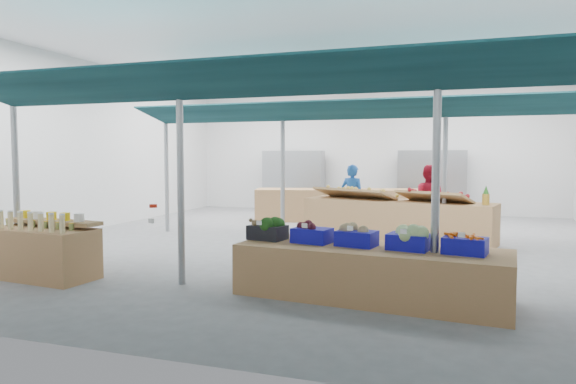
% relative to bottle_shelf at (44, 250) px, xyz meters
% --- Properties ---
extents(floor, '(13.00, 13.00, 0.00)m').
position_rel_bottle_shelf_xyz_m(floor, '(3.19, 4.31, -0.42)').
color(floor, slate).
rests_on(floor, ground).
extents(hall, '(13.00, 13.00, 13.00)m').
position_rel_bottle_shelf_xyz_m(hall, '(3.19, 5.75, 2.23)').
color(hall, silver).
rests_on(hall, ground).
extents(pole_grid, '(10.00, 4.60, 3.00)m').
position_rel_bottle_shelf_xyz_m(pole_grid, '(3.94, 2.56, 1.39)').
color(pole_grid, gray).
rests_on(pole_grid, floor).
extents(awnings, '(9.50, 7.08, 0.30)m').
position_rel_bottle_shelf_xyz_m(awnings, '(3.94, 2.56, 2.36)').
color(awnings, '#0A252C').
rests_on(awnings, pole_grid).
extents(back_shelving_left, '(2.00, 0.50, 2.00)m').
position_rel_bottle_shelf_xyz_m(back_shelving_left, '(0.69, 10.31, 0.58)').
color(back_shelving_left, '#B23F33').
rests_on(back_shelving_left, floor).
extents(back_shelving_right, '(2.00, 0.50, 2.00)m').
position_rel_bottle_shelf_xyz_m(back_shelving_right, '(5.19, 10.31, 0.58)').
color(back_shelving_right, '#B23F33').
rests_on(back_shelving_right, floor).
extents(bottle_shelf, '(1.77, 1.20, 1.04)m').
position_rel_bottle_shelf_xyz_m(bottle_shelf, '(0.00, 0.00, 0.00)').
color(bottle_shelf, olive).
rests_on(bottle_shelf, floor).
extents(veg_counter, '(3.55, 1.49, 0.67)m').
position_rel_bottle_shelf_xyz_m(veg_counter, '(4.90, 0.43, -0.08)').
color(veg_counter, olive).
rests_on(veg_counter, floor).
extents(fruit_counter, '(4.22, 1.89, 0.88)m').
position_rel_bottle_shelf_xyz_m(fruit_counter, '(4.70, 5.19, 0.02)').
color(fruit_counter, olive).
rests_on(fruit_counter, floor).
extents(far_counter, '(5.14, 2.20, 0.91)m').
position_rel_bottle_shelf_xyz_m(far_counter, '(2.90, 8.19, 0.04)').
color(far_counter, olive).
rests_on(far_counter, floor).
extents(vendor_left, '(0.67, 0.52, 1.64)m').
position_rel_bottle_shelf_xyz_m(vendor_left, '(3.50, 6.29, 0.40)').
color(vendor_left, '#184C9E').
rests_on(vendor_left, floor).
extents(vendor_right, '(0.92, 0.79, 1.64)m').
position_rel_bottle_shelf_xyz_m(vendor_right, '(5.30, 6.29, 0.40)').
color(vendor_right, '#B1152C').
rests_on(vendor_right, floor).
extents(crate_broccoli, '(0.56, 0.45, 0.35)m').
position_rel_bottle_shelf_xyz_m(crate_broccoli, '(3.41, 0.57, 0.41)').
color(crate_broccoli, black).
rests_on(crate_broccoli, veg_counter).
extents(crate_beets, '(0.56, 0.45, 0.29)m').
position_rel_bottle_shelf_xyz_m(crate_beets, '(4.08, 0.51, 0.39)').
color(crate_beets, '#0E0D96').
rests_on(crate_beets, veg_counter).
extents(crate_celeriac, '(0.56, 0.45, 0.31)m').
position_rel_bottle_shelf_xyz_m(crate_celeriac, '(4.70, 0.45, 0.40)').
color(crate_celeriac, '#0E0D96').
rests_on(crate_celeriac, veg_counter).
extents(crate_cabbage, '(0.56, 0.45, 0.35)m').
position_rel_bottle_shelf_xyz_m(crate_cabbage, '(5.37, 0.38, 0.41)').
color(crate_cabbage, '#0E0D96').
rests_on(crate_cabbage, veg_counter).
extents(crate_carrots, '(0.56, 0.45, 0.29)m').
position_rel_bottle_shelf_xyz_m(crate_carrots, '(6.04, 0.31, 0.36)').
color(crate_carrots, '#0E0D96').
rests_on(crate_carrots, veg_counter).
extents(sparrow, '(0.12, 0.09, 0.11)m').
position_rel_bottle_shelf_xyz_m(sparrow, '(3.25, 0.47, 0.50)').
color(sparrow, brown).
rests_on(sparrow, crate_broccoli).
extents(pole_ribbon, '(0.12, 0.12, 0.28)m').
position_rel_bottle_shelf_xyz_m(pole_ribbon, '(1.62, 0.48, 0.66)').
color(pole_ribbon, '#B11C0B').
rests_on(pole_ribbon, pole_grid).
extents(apple_heap_yellow, '(2.01, 1.47, 0.27)m').
position_rel_bottle_shelf_xyz_m(apple_heap_yellow, '(3.72, 5.32, 0.63)').
color(apple_heap_yellow, '#997247').
rests_on(apple_heap_yellow, fruit_counter).
extents(apple_heap_red, '(1.65, 1.29, 0.27)m').
position_rel_bottle_shelf_xyz_m(apple_heap_red, '(5.48, 4.90, 0.63)').
color(apple_heap_red, '#997247').
rests_on(apple_heap_red, fruit_counter).
extents(pineapple, '(0.14, 0.14, 0.39)m').
position_rel_bottle_shelf_xyz_m(pineapple, '(6.48, 4.67, 0.64)').
color(pineapple, '#8C6019').
rests_on(pineapple, fruit_counter).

